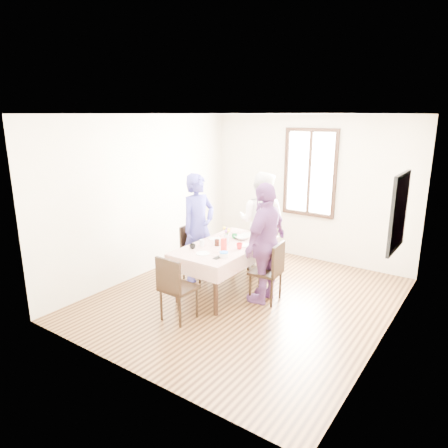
{
  "coord_description": "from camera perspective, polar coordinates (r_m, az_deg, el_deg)",
  "views": [
    {
      "loc": [
        2.95,
        -4.82,
        2.69
      ],
      "look_at": [
        -0.4,
        0.02,
        1.1
      ],
      "focal_mm": 32.51,
      "sensor_mm": 36.0,
      "label": 1
    }
  ],
  "objects": [
    {
      "name": "tablecloth",
      "position": [
        6.23,
        0.26,
        -2.95
      ],
      "size": [
        0.94,
        1.74,
        0.01
      ],
      "primitive_type": "cube",
      "color": "#61190E",
      "rests_on": "dining_table"
    },
    {
      "name": "plate_near",
      "position": [
        5.83,
        -3.01,
        -4.15
      ],
      "size": [
        0.2,
        0.2,
        0.01
      ],
      "primitive_type": "cylinder",
      "color": "white",
      "rests_on": "tablecloth"
    },
    {
      "name": "chair_left",
      "position": [
        6.83,
        -3.74,
        -4.01
      ],
      "size": [
        0.42,
        0.42,
        0.91
      ],
      "primitive_type": "cube",
      "rotation": [
        0.0,
        0.0,
        -1.56
      ],
      "color": "black",
      "rests_on": "ground"
    },
    {
      "name": "juice_carton",
      "position": [
        5.89,
        -0.04,
        -2.97
      ],
      "size": [
        0.06,
        0.06,
        0.2
      ],
      "primitive_type": "cube",
      "color": "red",
      "rests_on": "tablecloth"
    },
    {
      "name": "mug_flag",
      "position": [
        6.02,
        2.18,
        -3.12
      ],
      "size": [
        0.14,
        0.14,
        0.09
      ],
      "primitive_type": "imported",
      "rotation": [
        0.0,
        0.0,
        0.7
      ],
      "color": "red",
      "rests_on": "tablecloth"
    },
    {
      "name": "mug_green",
      "position": [
        6.54,
        1.49,
        -1.69
      ],
      "size": [
        0.13,
        0.13,
        0.07
      ],
      "primitive_type": "imported",
      "rotation": [
        0.0,
        0.0,
        -0.76
      ],
      "color": "#0C7226",
      "rests_on": "tablecloth"
    },
    {
      "name": "chair_right",
      "position": [
        6.04,
        5.89,
        -6.67
      ],
      "size": [
        0.46,
        0.46,
        0.91
      ],
      "primitive_type": "cube",
      "rotation": [
        0.0,
        0.0,
        1.67
      ],
      "color": "black",
      "rests_on": "ground"
    },
    {
      "name": "person_far",
      "position": [
        7.09,
        5.28,
        0.27
      ],
      "size": [
        0.94,
        0.78,
        1.76
      ],
      "primitive_type": "imported",
      "rotation": [
        0.0,
        0.0,
        3.28
      ],
      "color": "white",
      "rests_on": "ground"
    },
    {
      "name": "serving_bowl",
      "position": [
        6.48,
        2.56,
        -1.94
      ],
      "size": [
        0.3,
        0.3,
        0.06
      ],
      "primitive_type": "imported",
      "rotation": [
        0.0,
        0.0,
        -0.41
      ],
      "color": "white",
      "rests_on": "tablecloth"
    },
    {
      "name": "butter_lid",
      "position": [
        5.67,
        -0.02,
        -4.0
      ],
      "size": [
        0.12,
        0.12,
        0.01
      ],
      "primitive_type": "cylinder",
      "color": "blue",
      "rests_on": "butter_tub"
    },
    {
      "name": "person_left",
      "position": [
        6.69,
        -3.68,
        -0.5
      ],
      "size": [
        0.54,
        0.72,
        1.79
      ],
      "primitive_type": "imported",
      "rotation": [
        0.0,
        0.0,
        1.39
      ],
      "color": "navy",
      "rests_on": "ground"
    },
    {
      "name": "butter_tub",
      "position": [
        5.69,
        -0.02,
        -4.36
      ],
      "size": [
        0.13,
        0.13,
        0.06
      ],
      "primitive_type": "cylinder",
      "color": "white",
      "rests_on": "tablecloth"
    },
    {
      "name": "chair_near",
      "position": [
        5.52,
        -6.39,
        -8.88
      ],
      "size": [
        0.43,
        0.43,
        0.91
      ],
      "primitive_type": "cube",
      "rotation": [
        0.0,
        0.0,
        -0.03
      ],
      "color": "black",
      "rests_on": "ground"
    },
    {
      "name": "dining_table",
      "position": [
        6.36,
        0.26,
        -6.22
      ],
      "size": [
        0.82,
        1.62,
        0.75
      ],
      "primitive_type": "cube",
      "color": "black",
      "rests_on": "ground"
    },
    {
      "name": "person_right",
      "position": [
        5.9,
        5.85,
        -2.7
      ],
      "size": [
        0.45,
        1.05,
        1.78
      ],
      "primitive_type": "imported",
      "rotation": [
        0.0,
        0.0,
        -1.56
      ],
      "color": "#66376F",
      "rests_on": "ground"
    },
    {
      "name": "smartphone",
      "position": [
        5.66,
        -0.88,
        -4.74
      ],
      "size": [
        0.07,
        0.15,
        0.01
      ],
      "primitive_type": "cube",
      "color": "black",
      "rests_on": "tablecloth"
    },
    {
      "name": "back_wall",
      "position": [
        7.77,
        11.93,
        4.87
      ],
      "size": [
        4.0,
        0.0,
        4.0
      ],
      "primitive_type": "plane",
      "rotation": [
        1.57,
        0.0,
        0.0
      ],
      "color": "beige",
      "rests_on": "ground"
    },
    {
      "name": "art_poster",
      "position": [
        5.33,
        23.42,
        1.5
      ],
      "size": [
        0.04,
        0.76,
        0.96
      ],
      "primitive_type": "cube",
      "color": "red",
      "rests_on": "right_wall"
    },
    {
      "name": "plate_far",
      "position": [
        6.76,
        3.27,
        -1.43
      ],
      "size": [
        0.2,
        0.2,
        0.01
      ],
      "primitive_type": "cylinder",
      "color": "white",
      "rests_on": "tablecloth"
    },
    {
      "name": "drinking_glass",
      "position": [
        6.15,
        -3.14,
        -2.68
      ],
      "size": [
        0.07,
        0.07,
        0.1
      ],
      "primitive_type": "cylinder",
      "color": "silver",
      "rests_on": "tablecloth"
    },
    {
      "name": "chair_far",
      "position": [
        7.23,
        5.28,
        -2.95
      ],
      "size": [
        0.42,
        0.42,
        0.91
      ],
      "primitive_type": "cube",
      "rotation": [
        0.0,
        0.0,
        3.14
      ],
      "color": "black",
      "rests_on": "ground"
    },
    {
      "name": "right_wall",
      "position": [
        5.09,
        22.71,
        -1.36
      ],
      "size": [
        0.0,
        4.5,
        4.5
      ],
      "primitive_type": "plane",
      "rotation": [
        1.57,
        0.0,
        -1.57
      ],
      "color": "beige",
      "rests_on": "ground"
    },
    {
      "name": "jam_jar",
      "position": [
        6.15,
        -1.0,
        -2.64
      ],
      "size": [
        0.07,
        0.07,
        0.1
      ],
      "primitive_type": "cylinder",
      "color": "black",
      "rests_on": "tablecloth"
    },
    {
      "name": "plate_right",
      "position": [
        6.19,
        2.8,
        -2.99
      ],
      "size": [
        0.2,
        0.2,
        0.01
      ],
      "primitive_type": "cylinder",
      "color": "white",
      "rests_on": "tablecloth"
    },
    {
      "name": "flower_vase",
      "position": [
        6.24,
        0.35,
        -2.15
      ],
      "size": [
        0.07,
        0.07,
        0.15
      ],
      "primitive_type": "cylinder",
      "color": "silver",
      "rests_on": "tablecloth"
    },
    {
      "name": "window_frame",
      "position": [
        7.71,
        11.99,
        7.05
      ],
      "size": [
        1.02,
        0.06,
        1.62
      ],
      "primitive_type": "cube",
      "color": "black",
      "rests_on": "back_wall"
    },
    {
      "name": "flower_bunch",
      "position": [
        6.21,
        0.35,
        -1.04
      ],
      "size": [
        0.09,
        0.09,
        0.1
      ],
      "primitive_type": null,
      "color": "yellow",
      "rests_on": "flower_vase"
    },
    {
      "name": "ground",
      "position": [
        6.26,
        2.98,
        -10.37
      ],
      "size": [
        4.5,
        4.5,
        0.0
      ],
      "primitive_type": "plane",
      "color": "black",
      "rests_on": "ground"
    },
    {
      "name": "plate_left",
      "position": [
        6.49,
        -1.3,
        -2.1
      ],
      "size": [
        0.2,
        0.2,
        0.01
      ],
      "primitive_type": "cylinder",
      "color": "white",
      "rests_on": "tablecloth"
    },
    {
      "name": "window_pane",
      "position": [
        7.72,
        12.02,
        7.06
      ],
      "size": [
        0.9,
        0.02,
        1.5
      ],
      "primitive_type": "cube",
      "color": "white",
      "rests_on": "back_wall"
    },
    {
      "name": "mug_black",
      "position": [
        6.05,
        -4.44,
        -3.15
      ],
      "size": [
        0.12,
        0.12,
        0.07
      ],
      "primitive_type": "imported",
      "rotation": [
        0.0,
        0.0,
        -0.35
      ],
      "color": "black",
      "rests_on": "tablecloth"
    }
  ]
}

